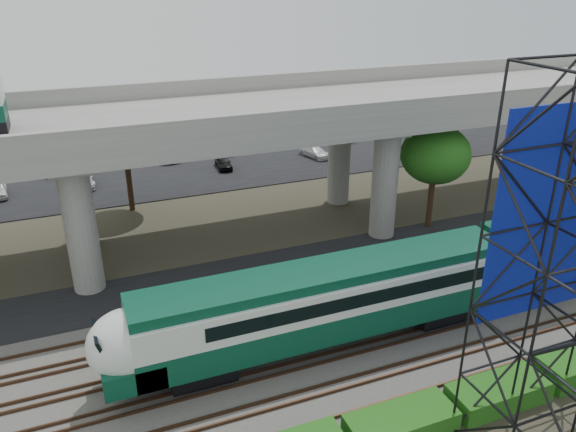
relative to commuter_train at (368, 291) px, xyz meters
name	(u,v)px	position (x,y,z in m)	size (l,w,h in m)	color
ground	(332,375)	(-2.83, -2.00, -2.88)	(140.00, 140.00, 0.00)	#474233
ballast_bed	(315,349)	(-2.83, 0.00, -2.78)	(90.00, 12.00, 0.20)	slate
service_road	(259,273)	(-2.83, 8.50, -2.84)	(90.00, 5.00, 0.08)	black
parking_lot	(181,164)	(-2.83, 32.00, -2.84)	(90.00, 18.00, 0.08)	black
harbor_water	(146,115)	(-2.83, 54.00, -2.87)	(140.00, 40.00, 0.03)	slate
rail_tracks	(315,346)	(-2.83, 0.00, -2.60)	(90.00, 9.52, 0.16)	#472D1E
commuter_train	(368,291)	(0.00, 0.00, 0.00)	(29.30, 3.06, 4.30)	black
overpass	(208,127)	(-4.21, 14.00, 5.33)	(80.00, 12.00, 12.40)	#9E9B93
hedge_strip	(401,423)	(-1.82, -6.30, -2.32)	(34.60, 1.80, 1.20)	#144F12
trees	(161,171)	(-7.49, 14.17, 2.69)	(40.94, 16.94, 7.69)	#382314
parked_cars	(187,157)	(-2.20, 31.90, -2.19)	(37.04, 9.71, 1.30)	silver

